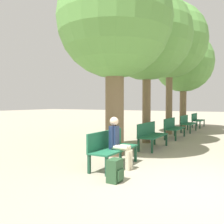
{
  "coord_description": "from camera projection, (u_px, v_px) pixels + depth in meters",
  "views": [
    {
      "loc": [
        0.9,
        -4.69,
        1.58
      ],
      "look_at": [
        -5.3,
        6.44,
        1.08
      ],
      "focal_mm": 40.0,
      "sensor_mm": 36.0,
      "label": 1
    }
  ],
  "objects": [
    {
      "name": "tree_row_2",
      "position": [
        170.0,
        41.0,
        12.2
      ],
      "size": [
        3.66,
        3.66,
        6.44
      ],
      "color": "brown",
      "rests_on": "ground_plane"
    },
    {
      "name": "bench_row_0",
      "position": [
        111.0,
        146.0,
        6.1
      ],
      "size": [
        0.54,
        1.6,
        0.88
      ],
      "color": "#1E6042",
      "rests_on": "ground_plane"
    },
    {
      "name": "bench_row_1",
      "position": [
        151.0,
        134.0,
        8.52
      ],
      "size": [
        0.54,
        1.6,
        0.88
      ],
      "color": "#1E6042",
      "rests_on": "ground_plane"
    },
    {
      "name": "bench_row_3",
      "position": [
        187.0,
        122.0,
        13.37
      ],
      "size": [
        0.54,
        1.6,
        0.88
      ],
      "color": "#1E6042",
      "rests_on": "ground_plane"
    },
    {
      "name": "tree_row_3",
      "position": [
        183.0,
        63.0,
        14.77
      ],
      "size": [
        3.52,
        3.52,
        5.72
      ],
      "color": "brown",
      "rests_on": "ground_plane"
    },
    {
      "name": "tree_row_1",
      "position": [
        147.0,
        36.0,
        9.56
      ],
      "size": [
        3.45,
        3.45,
        5.88
      ],
      "color": "brown",
      "rests_on": "ground_plane"
    },
    {
      "name": "bench_row_4",
      "position": [
        197.0,
        119.0,
        15.79
      ],
      "size": [
        0.54,
        1.6,
        0.88
      ],
      "color": "#1E6042",
      "rests_on": "ground_plane"
    },
    {
      "name": "ground_plane",
      "position": [
        193.0,
        188.0,
        4.59
      ],
      "size": [
        80.0,
        80.0,
        0.0
      ],
      "primitive_type": "plane",
      "color": "gray"
    },
    {
      "name": "tree_row_0",
      "position": [
        115.0,
        22.0,
        7.31
      ],
      "size": [
        3.39,
        3.39,
        5.68
      ],
      "color": "brown",
      "rests_on": "ground_plane"
    },
    {
      "name": "backpack",
      "position": [
        115.0,
        171.0,
        4.92
      ],
      "size": [
        0.26,
        0.32,
        0.46
      ],
      "color": "#284C2D",
      "rests_on": "ground_plane"
    },
    {
      "name": "person_seated",
      "position": [
        118.0,
        141.0,
        5.92
      ],
      "size": [
        0.55,
        0.31,
        1.23
      ],
      "color": "beige",
      "rests_on": "ground_plane"
    },
    {
      "name": "bench_row_2",
      "position": [
        173.0,
        127.0,
        10.94
      ],
      "size": [
        0.54,
        1.6,
        0.88
      ],
      "color": "#1E6042",
      "rests_on": "ground_plane"
    }
  ]
}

